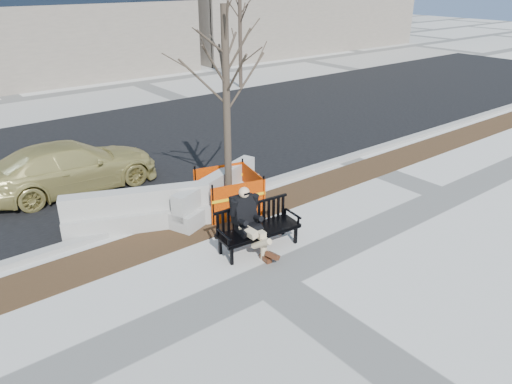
# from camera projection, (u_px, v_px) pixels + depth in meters

# --- Properties ---
(ground) EXTENTS (120.00, 120.00, 0.00)m
(ground) POSITION_uv_depth(u_px,v_px,m) (267.00, 279.00, 9.35)
(ground) COLOR beige
(ground) RESTS_ON ground
(mulch_strip) EXTENTS (40.00, 1.20, 0.02)m
(mulch_strip) POSITION_uv_depth(u_px,v_px,m) (196.00, 228.00, 11.21)
(mulch_strip) COLOR #47301C
(mulch_strip) RESTS_ON ground
(asphalt_street) EXTENTS (60.00, 10.40, 0.01)m
(asphalt_street) POSITION_uv_depth(u_px,v_px,m) (94.00, 156.00, 15.66)
(asphalt_street) COLOR black
(asphalt_street) RESTS_ON ground
(curb) EXTENTS (60.00, 0.25, 0.12)m
(curb) POSITION_uv_depth(u_px,v_px,m) (175.00, 212.00, 11.87)
(curb) COLOR #9E9B93
(curb) RESTS_ON ground
(bench) EXTENTS (1.90, 0.84, 0.98)m
(bench) POSITION_uv_depth(u_px,v_px,m) (259.00, 248.00, 10.41)
(bench) COLOR black
(bench) RESTS_ON ground
(seated_man) EXTENTS (0.72, 1.09, 1.45)m
(seated_man) POSITION_uv_depth(u_px,v_px,m) (247.00, 251.00, 10.32)
(seated_man) COLOR black
(seated_man) RESTS_ON ground
(tree_fence) EXTENTS (2.49, 2.49, 5.16)m
(tree_fence) POSITION_uv_depth(u_px,v_px,m) (229.00, 209.00, 12.14)
(tree_fence) COLOR #E54000
(tree_fence) RESTS_ON ground
(sedan) EXTENTS (4.57, 1.95, 1.31)m
(sedan) POSITION_uv_depth(u_px,v_px,m) (76.00, 189.00, 13.29)
(sedan) COLOR tan
(sedan) RESTS_ON ground
(jersey_barrier_left) EXTENTS (3.31, 1.87, 0.95)m
(jersey_barrier_left) POSITION_uv_depth(u_px,v_px,m) (139.00, 227.00, 11.28)
(jersey_barrier_left) COLOR #ABA8A0
(jersey_barrier_left) RESTS_ON ground
(jersey_barrier_right) EXTENTS (3.13, 1.72, 0.89)m
(jersey_barrier_right) POSITION_uv_depth(u_px,v_px,m) (217.00, 207.00, 12.25)
(jersey_barrier_right) COLOR #ACA9A1
(jersey_barrier_right) RESTS_ON ground
(far_tree_right) EXTENTS (2.35, 2.35, 5.67)m
(far_tree_right) POSITION_uv_depth(u_px,v_px,m) (241.00, 87.00, 25.27)
(far_tree_right) COLOR #46382D
(far_tree_right) RESTS_ON ground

